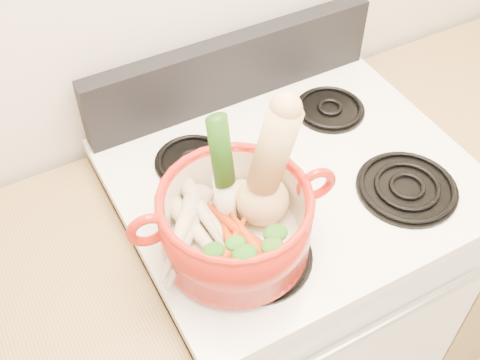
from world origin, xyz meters
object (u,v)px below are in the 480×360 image
stove_body (283,289)px  squash (264,170)px  dutch_oven (235,223)px  leek (225,176)px

stove_body → squash: squash is taller
dutch_oven → leek: 0.10m
squash → dutch_oven: bearing=-155.8°
stove_body → dutch_oven: 0.63m
dutch_oven → squash: squash is taller
dutch_oven → leek: leek is taller
dutch_oven → squash: 0.12m
leek → squash: bearing=-21.9°
squash → leek: bearing=171.6°
dutch_oven → stove_body: bearing=38.4°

